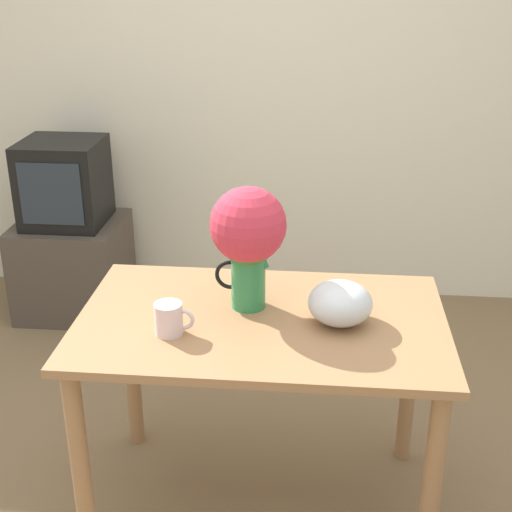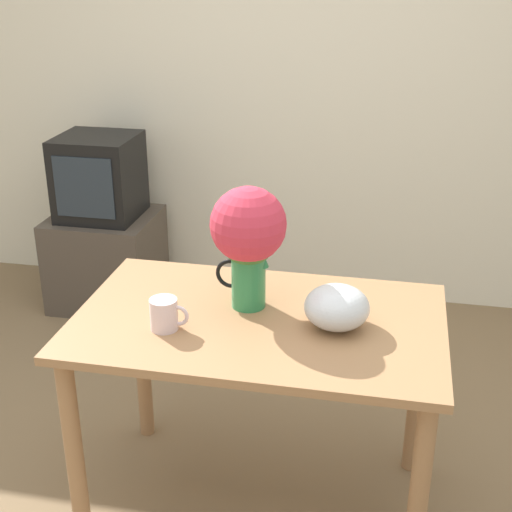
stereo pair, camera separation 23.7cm
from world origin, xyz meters
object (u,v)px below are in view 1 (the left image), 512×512
flower_vase (248,234)px  coffee_mug (170,319)px  white_bowl (340,303)px  tv_set (64,182)px

flower_vase → coffee_mug: (-0.23, -0.21, -0.21)m
flower_vase → white_bowl: (0.31, -0.09, -0.19)m
coffee_mug → tv_set: tv_set is taller
white_bowl → coffee_mug: bearing=-166.8°
flower_vase → coffee_mug: 0.38m
white_bowl → tv_set: 2.07m
coffee_mug → flower_vase: bearing=43.1°
flower_vase → white_bowl: size_ratio=2.00×
flower_vase → coffee_mug: bearing=-136.9°
tv_set → white_bowl: bearing=-45.4°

